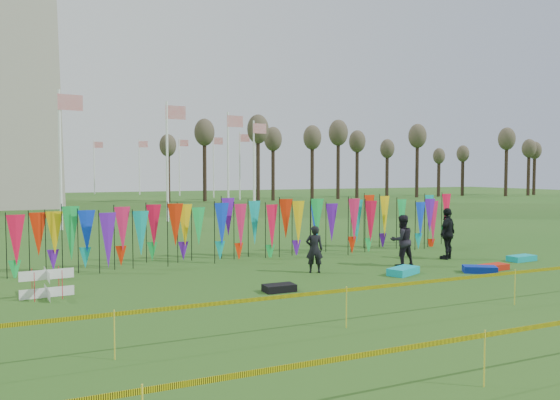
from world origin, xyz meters
name	(u,v)px	position (x,y,z in m)	size (l,w,h in m)	color
ground	(361,294)	(0.00, 0.00, 0.00)	(160.00, 160.00, 0.00)	#214F16
banner_row	(271,223)	(0.28, 6.87, 1.33)	(18.64, 0.64, 2.22)	black
caution_tape_near	(417,285)	(-0.22, -2.65, 0.78)	(26.00, 0.02, 0.90)	#FFED05
caution_tape_far	(557,326)	(-0.22, -6.30, 0.78)	(26.00, 0.02, 0.90)	#FFED05
tree_line	(387,149)	(32.00, 44.00, 6.17)	(53.92, 1.92, 7.84)	#322319
box_kite	(47,284)	(-7.88, 3.01, 0.38)	(0.69, 0.69, 0.77)	red
person_left	(314,249)	(0.28, 3.29, 0.79)	(0.57, 0.42, 1.57)	black
person_mid	(402,240)	(3.74, 3.19, 0.91)	(0.88, 0.55, 1.82)	black
person_right	(448,234)	(6.26, 3.70, 0.98)	(1.15, 0.66, 1.97)	black
kite_bag_turquoise	(403,271)	(2.77, 1.81, 0.12)	(1.17, 0.58, 0.23)	#0CB2C2
kite_bag_blue	(480,269)	(5.29, 1.04, 0.11)	(1.05, 0.55, 0.22)	#0A25A2
kite_bag_red	(493,267)	(6.09, 1.22, 0.10)	(1.07, 0.49, 0.20)	red
kite_bag_black	(279,288)	(-1.94, 1.18, 0.10)	(0.88, 0.51, 0.20)	black
kite_bag_teal	(522,258)	(8.48, 2.18, 0.11)	(1.11, 0.53, 0.21)	#0DAEB6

